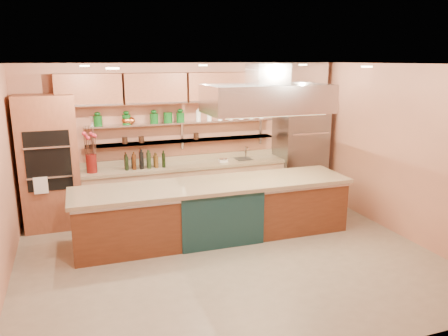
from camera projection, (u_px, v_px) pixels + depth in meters
name	position (u px, v px, depth m)	size (l,w,h in m)	color
floor	(229.00, 258.00, 6.51)	(6.00, 5.00, 0.02)	gray
ceiling	(229.00, 64.00, 5.82)	(6.00, 5.00, 0.02)	black
wall_back	(184.00, 137.00, 8.45)	(6.00, 0.04, 2.80)	tan
wall_front	(326.00, 229.00, 3.88)	(6.00, 0.04, 2.80)	tan
wall_right	(401.00, 151.00, 7.14)	(0.04, 5.00, 2.80)	tan
oven_stack	(50.00, 163.00, 7.42)	(0.95, 0.64, 2.30)	#995337
refrigerator	(300.00, 150.00, 8.97)	(0.95, 0.72, 2.10)	gray
back_counter	(187.00, 188.00, 8.39)	(3.84, 0.64, 0.93)	tan
wall_shelf_lower	(184.00, 141.00, 8.33)	(3.60, 0.26, 0.03)	silver
wall_shelf_upper	(183.00, 123.00, 8.24)	(3.60, 0.26, 0.03)	silver
upper_cabinets	(186.00, 88.00, 8.05)	(4.60, 0.36, 0.55)	#995337
range_hood	(267.00, 99.00, 7.00)	(2.00, 1.00, 0.45)	silver
ceiling_downlights	(224.00, 66.00, 6.01)	(4.00, 2.80, 0.02)	#FFE5A5
island	(215.00, 210.00, 7.14)	(4.42, 0.96, 0.92)	brown
flower_vase	(92.00, 163.00, 7.63)	(0.18, 0.18, 0.33)	#5F110E
oil_bottle_cluster	(145.00, 161.00, 7.94)	(0.79, 0.23, 0.25)	black
kitchen_scale	(223.00, 160.00, 8.45)	(0.16, 0.12, 0.09)	white
bar_faucet	(246.00, 153.00, 8.69)	(0.03, 0.03, 0.24)	silver
copper_kettle	(130.00, 121.00, 7.90)	(0.17, 0.17, 0.14)	orange
green_canister	(168.00, 117.00, 8.12)	(0.16, 0.16, 0.19)	#104D17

